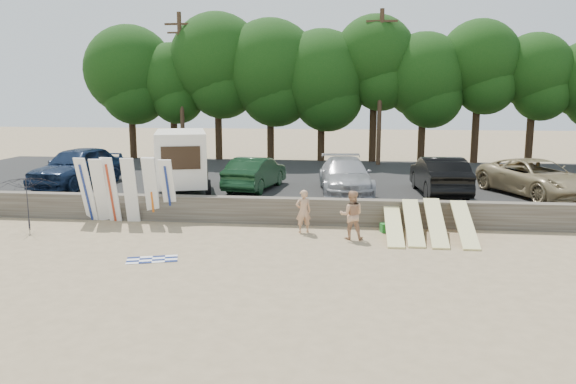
# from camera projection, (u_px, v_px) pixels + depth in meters

# --- Properties ---
(ground) EXTENTS (120.00, 120.00, 0.00)m
(ground) POSITION_uv_depth(u_px,v_px,m) (336.00, 246.00, 18.34)
(ground) COLOR tan
(ground) RESTS_ON ground
(seawall) EXTENTS (44.00, 0.50, 1.00)m
(seawall) POSITION_uv_depth(u_px,v_px,m) (339.00, 212.00, 21.19)
(seawall) COLOR #6B6356
(seawall) RESTS_ON ground
(parking_lot) EXTENTS (44.00, 14.50, 0.70)m
(parking_lot) POSITION_uv_depth(u_px,v_px,m) (343.00, 184.00, 28.55)
(parking_lot) COLOR #282828
(parking_lot) RESTS_ON ground
(treeline) EXTENTS (33.20, 6.13, 9.24)m
(treeline) POSITION_uv_depth(u_px,v_px,m) (318.00, 69.00, 34.64)
(treeline) COLOR #382616
(treeline) RESTS_ON parking_lot
(utility_poles) EXTENTS (25.80, 0.26, 9.00)m
(utility_poles) POSITION_uv_depth(u_px,v_px,m) (380.00, 84.00, 32.82)
(utility_poles) COLOR #473321
(utility_poles) RESTS_ON parking_lot
(box_trailer) EXTENTS (3.23, 4.52, 2.61)m
(box_trailer) POSITION_uv_depth(u_px,v_px,m) (181.00, 158.00, 24.30)
(box_trailer) COLOR silver
(box_trailer) RESTS_ON parking_lot
(car_0) EXTENTS (2.89, 5.58, 1.81)m
(car_0) POSITION_uv_depth(u_px,v_px,m) (78.00, 167.00, 25.70)
(car_0) COLOR #11203C
(car_0) RESTS_ON parking_lot
(car_1) EXTENTS (2.30, 4.60, 1.45)m
(car_1) POSITION_uv_depth(u_px,v_px,m) (255.00, 173.00, 24.89)
(car_1) COLOR black
(car_1) RESTS_ON parking_lot
(car_2) EXTENTS (2.63, 5.32, 1.49)m
(car_2) POSITION_uv_depth(u_px,v_px,m) (345.00, 176.00, 24.01)
(car_2) COLOR #A2A2A7
(car_2) RESTS_ON parking_lot
(car_3) EXTENTS (2.04, 4.99, 1.61)m
(car_3) POSITION_uv_depth(u_px,v_px,m) (439.00, 176.00, 23.62)
(car_3) COLOR black
(car_3) RESTS_ON parking_lot
(car_4) EXTENTS (4.41, 5.97, 1.51)m
(car_4) POSITION_uv_depth(u_px,v_px,m) (536.00, 178.00, 23.36)
(car_4) COLOR tan
(car_4) RESTS_ON parking_lot
(surfboard_upright_0) EXTENTS (0.61, 0.79, 2.53)m
(surfboard_upright_0) POSITION_uv_depth(u_px,v_px,m) (86.00, 189.00, 21.62)
(surfboard_upright_0) COLOR white
(surfboard_upright_0) RESTS_ON ground
(surfboard_upright_1) EXTENTS (0.57, 0.85, 2.51)m
(surfboard_upright_1) POSITION_uv_depth(u_px,v_px,m) (100.00, 190.00, 21.50)
(surfboard_upright_1) COLOR white
(surfboard_upright_1) RESTS_ON ground
(surfboard_upright_2) EXTENTS (0.56, 0.65, 2.56)m
(surfboard_upright_2) POSITION_uv_depth(u_px,v_px,m) (111.00, 190.00, 21.48)
(surfboard_upright_2) COLOR white
(surfboard_upright_2) RESTS_ON ground
(surfboard_upright_3) EXTENTS (0.56, 0.69, 2.55)m
(surfboard_upright_3) POSITION_uv_depth(u_px,v_px,m) (130.00, 190.00, 21.35)
(surfboard_upright_3) COLOR white
(surfboard_upright_3) RESTS_ON ground
(surfboard_upright_4) EXTENTS (0.52, 0.60, 2.56)m
(surfboard_upright_4) POSITION_uv_depth(u_px,v_px,m) (152.00, 190.00, 21.50)
(surfboard_upright_4) COLOR white
(surfboard_upright_4) RESTS_ON ground
(surfboard_upright_5) EXTENTS (0.53, 0.68, 2.54)m
(surfboard_upright_5) POSITION_uv_depth(u_px,v_px,m) (151.00, 190.00, 21.47)
(surfboard_upright_5) COLOR white
(surfboard_upright_5) RESTS_ON ground
(surfboard_upright_6) EXTENTS (0.52, 0.86, 2.50)m
(surfboard_upright_6) POSITION_uv_depth(u_px,v_px,m) (169.00, 191.00, 21.43)
(surfboard_upright_6) COLOR white
(surfboard_upright_6) RESTS_ON ground
(surfboard_low_0) EXTENTS (0.56, 2.92, 0.82)m
(surfboard_low_0) POSITION_uv_depth(u_px,v_px,m) (394.00, 226.00, 19.35)
(surfboard_low_0) COLOR #FAEF9D
(surfboard_low_0) RESTS_ON ground
(surfboard_low_1) EXTENTS (0.56, 2.85, 1.08)m
(surfboard_low_1) POSITION_uv_depth(u_px,v_px,m) (413.00, 222.00, 19.34)
(surfboard_low_1) COLOR #FAEF9D
(surfboard_low_1) RESTS_ON ground
(surfboard_low_2) EXTENTS (0.56, 2.82, 1.16)m
(surfboard_low_2) POSITION_uv_depth(u_px,v_px,m) (436.00, 222.00, 19.17)
(surfboard_low_2) COLOR #FAEF9D
(surfboard_low_2) RESTS_ON ground
(surfboard_low_3) EXTENTS (0.56, 2.84, 1.09)m
(surfboard_low_3) POSITION_uv_depth(u_px,v_px,m) (464.00, 224.00, 19.06)
(surfboard_low_3) COLOR #FAEF9D
(surfboard_low_3) RESTS_ON ground
(beachgoer_a) EXTENTS (0.66, 0.54, 1.55)m
(beachgoer_a) POSITION_uv_depth(u_px,v_px,m) (303.00, 211.00, 20.00)
(beachgoer_a) COLOR tan
(beachgoer_a) RESTS_ON ground
(beachgoer_b) EXTENTS (0.82, 0.65, 1.68)m
(beachgoer_b) POSITION_uv_depth(u_px,v_px,m) (352.00, 215.00, 19.09)
(beachgoer_b) COLOR tan
(beachgoer_b) RESTS_ON ground
(cooler) EXTENTS (0.45, 0.40, 0.32)m
(cooler) POSITION_uv_depth(u_px,v_px,m) (386.00, 228.00, 20.13)
(cooler) COLOR #268D34
(cooler) RESTS_ON ground
(gear_bag) EXTENTS (0.36, 0.33, 0.22)m
(gear_bag) POSITION_uv_depth(u_px,v_px,m) (388.00, 228.00, 20.36)
(gear_bag) COLOR orange
(gear_bag) RESTS_ON ground
(beach_towel) EXTENTS (1.88, 1.88, 0.00)m
(beach_towel) POSITION_uv_depth(u_px,v_px,m) (152.00, 259.00, 16.84)
(beach_towel) COLOR white
(beach_towel) RESTS_ON ground
(beach_umbrella) EXTENTS (3.07, 3.07, 1.99)m
(beach_umbrella) POSITION_uv_depth(u_px,v_px,m) (26.00, 203.00, 20.42)
(beach_umbrella) COLOR black
(beach_umbrella) RESTS_ON ground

